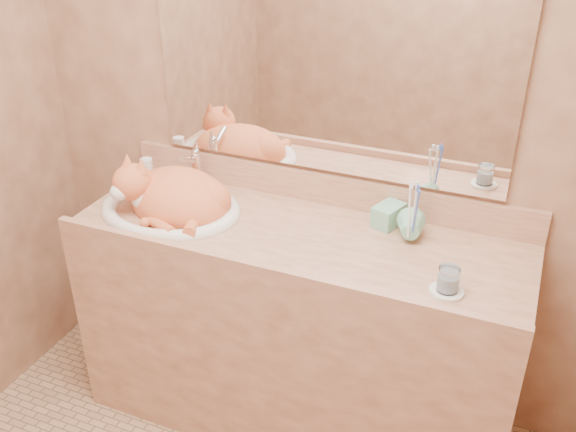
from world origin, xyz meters
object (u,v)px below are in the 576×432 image
at_px(vanity_counter, 296,331).
at_px(cat, 172,194).
at_px(sink_basin, 169,191).
at_px(soap_dispenser, 380,209).
at_px(water_glass, 448,279).
at_px(toothbrush_cup, 410,234).

relative_size(vanity_counter, cat, 3.88).
xyz_separation_m(sink_basin, cat, (0.01, 0.01, -0.01)).
xyz_separation_m(cat, soap_dispenser, (0.74, 0.15, 0.02)).
xyz_separation_m(soap_dispenser, water_glass, (0.29, -0.28, -0.04)).
xyz_separation_m(vanity_counter, sink_basin, (-0.50, -0.02, 0.51)).
height_order(vanity_counter, soap_dispenser, soap_dispenser).
height_order(cat, water_glass, cat).
distance_m(cat, soap_dispenser, 0.76).
height_order(cat, soap_dispenser, cat).
bearing_deg(toothbrush_cup, soap_dispenser, 154.69).
height_order(vanity_counter, water_glass, water_glass).
distance_m(cat, water_glass, 1.04).
height_order(sink_basin, cat, cat).
relative_size(sink_basin, water_glass, 6.85).
relative_size(sink_basin, soap_dispenser, 3.02).
bearing_deg(sink_basin, vanity_counter, -3.49).
bearing_deg(soap_dispenser, water_glass, -24.24).
xyz_separation_m(vanity_counter, cat, (-0.49, -0.01, 0.49)).
xyz_separation_m(vanity_counter, soap_dispenser, (0.25, 0.14, 0.51)).
relative_size(soap_dispenser, toothbrush_cup, 1.73).
bearing_deg(water_glass, soap_dispenser, 136.20).
distance_m(cat, toothbrush_cup, 0.87).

